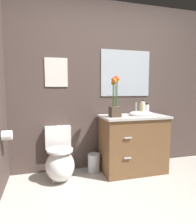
{
  "coord_description": "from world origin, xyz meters",
  "views": [
    {
      "loc": [
        -0.95,
        -1.3,
        1.2
      ],
      "look_at": [
        -0.24,
        1.23,
        0.9
      ],
      "focal_mm": 31.67,
      "sensor_mm": 36.0,
      "label": 1
    }
  ],
  "objects_px": {
    "lotion_bottle": "(143,108)",
    "trash_bin": "(94,163)",
    "wall_poster": "(56,72)",
    "toilet": "(60,161)",
    "wall_mirror": "(126,73)",
    "vanity_cabinet": "(133,143)",
    "flower_vase": "(115,102)",
    "soap_bottle": "(147,109)",
    "toilet_paper_roll": "(7,135)",
    "hand_wash_bottle": "(142,109)"
  },
  "relations": [
    {
      "from": "flower_vase",
      "to": "soap_bottle",
      "type": "distance_m",
      "value": 0.6
    },
    {
      "from": "flower_vase",
      "to": "wall_mirror",
      "type": "height_order",
      "value": "wall_mirror"
    },
    {
      "from": "lotion_bottle",
      "to": "trash_bin",
      "type": "distance_m",
      "value": 1.08
    },
    {
      "from": "toilet",
      "to": "wall_poster",
      "type": "relative_size",
      "value": 1.71
    },
    {
      "from": "soap_bottle",
      "to": "toilet_paper_roll",
      "type": "xyz_separation_m",
      "value": [
        -1.92,
        -0.25,
        -0.23
      ]
    },
    {
      "from": "toilet",
      "to": "wall_mirror",
      "type": "bearing_deg",
      "value": 14.2
    },
    {
      "from": "toilet",
      "to": "toilet_paper_roll",
      "type": "relative_size",
      "value": 6.27
    },
    {
      "from": "soap_bottle",
      "to": "wall_poster",
      "type": "relative_size",
      "value": 0.43
    },
    {
      "from": "wall_mirror",
      "to": "soap_bottle",
      "type": "bearing_deg",
      "value": -38.64
    },
    {
      "from": "vanity_cabinet",
      "to": "toilet_paper_roll",
      "type": "height_order",
      "value": "vanity_cabinet"
    },
    {
      "from": "flower_vase",
      "to": "lotion_bottle",
      "type": "distance_m",
      "value": 0.5
    },
    {
      "from": "vanity_cabinet",
      "to": "lotion_bottle",
      "type": "relative_size",
      "value": 4.57
    },
    {
      "from": "hand_wash_bottle",
      "to": "wall_mirror",
      "type": "distance_m",
      "value": 0.64
    },
    {
      "from": "flower_vase",
      "to": "soap_bottle",
      "type": "relative_size",
      "value": 3.26
    },
    {
      "from": "lotion_bottle",
      "to": "trash_bin",
      "type": "xyz_separation_m",
      "value": [
        -0.73,
        0.08,
        -0.79
      ]
    },
    {
      "from": "wall_mirror",
      "to": "lotion_bottle",
      "type": "bearing_deg",
      "value": -56.76
    },
    {
      "from": "hand_wash_bottle",
      "to": "vanity_cabinet",
      "type": "bearing_deg",
      "value": 153.46
    },
    {
      "from": "wall_mirror",
      "to": "wall_poster",
      "type": "bearing_deg",
      "value": 180.0
    },
    {
      "from": "vanity_cabinet",
      "to": "toilet_paper_roll",
      "type": "xyz_separation_m",
      "value": [
        -1.66,
        -0.17,
        0.25
      ]
    },
    {
      "from": "vanity_cabinet",
      "to": "wall_poster",
      "type": "xyz_separation_m",
      "value": [
        -1.06,
        0.29,
        1.01
      ]
    },
    {
      "from": "wall_poster",
      "to": "wall_mirror",
      "type": "distance_m",
      "value": 1.06
    },
    {
      "from": "lotion_bottle",
      "to": "flower_vase",
      "type": "bearing_deg",
      "value": -169.07
    },
    {
      "from": "wall_poster",
      "to": "wall_mirror",
      "type": "height_order",
      "value": "wall_mirror"
    },
    {
      "from": "lotion_bottle",
      "to": "trash_bin",
      "type": "relative_size",
      "value": 0.81
    },
    {
      "from": "toilet",
      "to": "soap_bottle",
      "type": "bearing_deg",
      "value": 2.46
    },
    {
      "from": "toilet_paper_roll",
      "to": "toilet",
      "type": "bearing_deg",
      "value": 18.06
    },
    {
      "from": "trash_bin",
      "to": "flower_vase",
      "type": "bearing_deg",
      "value": -34.58
    },
    {
      "from": "wall_poster",
      "to": "hand_wash_bottle",
      "type": "bearing_deg",
      "value": -16.59
    },
    {
      "from": "lotion_bottle",
      "to": "wall_mirror",
      "type": "relative_size",
      "value": 0.28
    },
    {
      "from": "vanity_cabinet",
      "to": "lotion_bottle",
      "type": "distance_m",
      "value": 0.53
    },
    {
      "from": "vanity_cabinet",
      "to": "soap_bottle",
      "type": "xyz_separation_m",
      "value": [
        0.26,
        0.08,
        0.48
      ]
    },
    {
      "from": "wall_poster",
      "to": "toilet",
      "type": "bearing_deg",
      "value": -90.0
    },
    {
      "from": "vanity_cabinet",
      "to": "flower_vase",
      "type": "distance_m",
      "value": 0.69
    },
    {
      "from": "hand_wash_bottle",
      "to": "trash_bin",
      "type": "xyz_separation_m",
      "value": [
        -0.67,
        0.17,
        -0.79
      ]
    },
    {
      "from": "lotion_bottle",
      "to": "wall_poster",
      "type": "relative_size",
      "value": 0.55
    },
    {
      "from": "vanity_cabinet",
      "to": "trash_bin",
      "type": "relative_size",
      "value": 3.71
    },
    {
      "from": "flower_vase",
      "to": "hand_wash_bottle",
      "type": "bearing_deg",
      "value": 0.81
    },
    {
      "from": "soap_bottle",
      "to": "hand_wash_bottle",
      "type": "height_order",
      "value": "hand_wash_bottle"
    },
    {
      "from": "vanity_cabinet",
      "to": "flower_vase",
      "type": "height_order",
      "value": "flower_vase"
    },
    {
      "from": "soap_bottle",
      "to": "vanity_cabinet",
      "type": "bearing_deg",
      "value": -162.34
    },
    {
      "from": "hand_wash_bottle",
      "to": "wall_poster",
      "type": "height_order",
      "value": "wall_poster"
    },
    {
      "from": "toilet",
      "to": "toilet_paper_roll",
      "type": "xyz_separation_m",
      "value": [
        -0.6,
        -0.2,
        0.44
      ]
    },
    {
      "from": "soap_bottle",
      "to": "wall_mirror",
      "type": "distance_m",
      "value": 0.64
    },
    {
      "from": "flower_vase",
      "to": "soap_bottle",
      "type": "height_order",
      "value": "flower_vase"
    },
    {
      "from": "flower_vase",
      "to": "vanity_cabinet",
      "type": "bearing_deg",
      "value": 10.96
    },
    {
      "from": "wall_mirror",
      "to": "toilet_paper_roll",
      "type": "relative_size",
      "value": 7.27
    },
    {
      "from": "toilet",
      "to": "trash_bin",
      "type": "height_order",
      "value": "toilet"
    },
    {
      "from": "lotion_bottle",
      "to": "wall_mirror",
      "type": "xyz_separation_m",
      "value": [
        -0.17,
        0.26,
        0.52
      ]
    },
    {
      "from": "wall_poster",
      "to": "wall_mirror",
      "type": "relative_size",
      "value": 0.5
    },
    {
      "from": "toilet",
      "to": "soap_bottle",
      "type": "xyz_separation_m",
      "value": [
        1.32,
        0.06,
        0.66
      ]
    }
  ]
}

